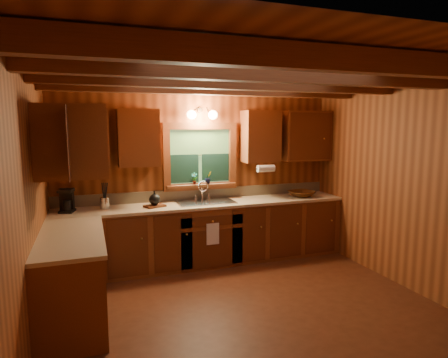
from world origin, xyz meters
name	(u,v)px	position (x,y,z in m)	size (l,w,h in m)	color
room	(249,194)	(0.00, 0.00, 1.30)	(4.20, 4.20, 4.20)	#4A2312
ceiling_beams	(250,77)	(0.00, 0.00, 2.49)	(4.20, 2.54, 0.18)	#613016
base_cabinets	(178,243)	(-0.49, 1.28, 0.43)	(4.20, 2.22, 0.86)	brown
countertop	(178,211)	(-0.48, 1.29, 0.88)	(4.20, 2.24, 0.04)	tan
backsplash	(200,194)	(0.00, 1.89, 0.98)	(4.20, 0.02, 0.16)	tan
dishwasher_panel	(104,268)	(-1.47, 0.68, 0.43)	(0.02, 0.60, 0.80)	white
upper_cabinets	(168,138)	(-0.56, 1.42, 1.84)	(4.19, 1.77, 0.78)	brown
window	(200,158)	(0.00, 1.87, 1.53)	(1.12, 0.08, 1.00)	#613016
window_sill	(201,185)	(0.00, 1.82, 1.12)	(1.06, 0.14, 0.04)	#613016
wall_sconce	(202,114)	(0.00, 1.75, 2.16)	(0.45, 0.21, 0.17)	black
paper_towel_roll	(266,168)	(0.92, 1.53, 1.37)	(0.11, 0.11, 0.27)	white
dish_towel	(213,234)	(0.00, 1.26, 0.52)	(0.18, 0.01, 0.30)	white
sink	(206,205)	(0.00, 1.60, 0.86)	(0.82, 0.48, 0.43)	silver
coffee_maker	(67,200)	(-1.87, 1.62, 1.05)	(0.17, 0.22, 0.30)	black
utensil_crock	(105,202)	(-1.40, 1.64, 0.99)	(0.13, 0.13, 0.36)	silver
cutting_board	(155,206)	(-0.75, 1.55, 0.91)	(0.27, 0.19, 0.02)	#4F2411
teakettle	(155,200)	(-0.75, 1.55, 1.00)	(0.15, 0.15, 0.20)	black
wicker_basket	(302,194)	(1.55, 1.53, 0.95)	(0.39, 0.39, 0.09)	#48230C
potted_plant_left	(194,178)	(-0.11, 1.81, 1.23)	(0.10, 0.06, 0.18)	#4F2411
potted_plant_right	(208,178)	(0.10, 1.80, 1.24)	(0.10, 0.08, 0.19)	#4F2411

